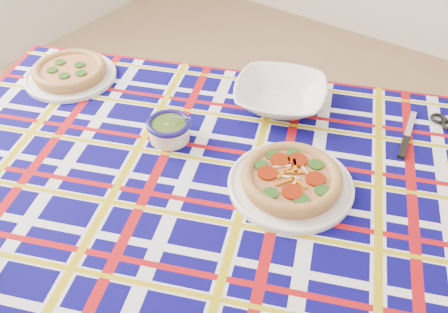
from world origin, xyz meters
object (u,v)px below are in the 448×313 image
Objects in this scene: main_focaccia_plate at (291,178)px; pesto_bowl at (169,128)px; dining_table at (219,196)px; serving_bowl at (280,95)px.

main_focaccia_plate is 0.34m from pesto_bowl.
serving_bowl is (-0.03, 0.33, 0.10)m from dining_table.
main_focaccia_plate is 0.32m from serving_bowl.
dining_table is 0.19m from main_focaccia_plate.
serving_bowl is at bearing 73.07° from dining_table.
pesto_bowl is at bearing 145.92° from dining_table.
dining_table is at bearing -84.50° from serving_bowl.
main_focaccia_plate is at bearing 0.09° from dining_table.
dining_table is 6.75× the size of serving_bowl.
pesto_bowl is (-0.34, -0.03, 0.00)m from main_focaccia_plate.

